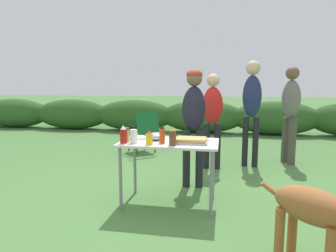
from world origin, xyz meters
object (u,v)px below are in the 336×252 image
object	(u,v)px
spice_jar	(126,135)
folding_table	(169,148)
food_tray	(191,141)
plate_stack	(137,138)
dog	(320,212)
standing_person_in_red_jacket	(213,112)
mixing_bowl	(156,136)
camp_chair_green_behind_table	(144,130)
standing_person_in_olive_jacket	(194,112)
standing_person_in_gray_fleece	(252,101)
hot_sauce_bottle	(162,134)
standing_person_in_navy_coat	(291,106)
beer_bottle	(173,136)
paper_cup_stack	(134,136)
ketchup_bottle	(123,135)
mustard_bottle	(149,138)

from	to	relation	value
spice_jar	folding_table	bearing A→B (deg)	11.87
food_tray	spice_jar	bearing A→B (deg)	-174.70
plate_stack	dog	size ratio (longest dim) A/B	0.30
standing_person_in_red_jacket	mixing_bowl	bearing A→B (deg)	-109.88
food_tray	dog	bearing A→B (deg)	-44.77
folding_table	camp_chair_green_behind_table	distance (m)	2.67
standing_person_in_olive_jacket	standing_person_in_gray_fleece	xyz separation A→B (m)	(0.85, 1.08, 0.09)
hot_sauce_bottle	standing_person_in_navy_coat	distance (m)	2.89
mixing_bowl	standing_person_in_red_jacket	world-z (taller)	standing_person_in_red_jacket
beer_bottle	standing_person_in_olive_jacket	xyz separation A→B (m)	(0.13, 0.96, 0.18)
food_tray	beer_bottle	distance (m)	0.26
camp_chair_green_behind_table	standing_person_in_navy_coat	bearing A→B (deg)	-48.08
mixing_bowl	standing_person_in_olive_jacket	bearing A→B (deg)	61.55
food_tray	standing_person_in_gray_fleece	xyz separation A→B (m)	(0.80, 1.87, 0.33)
hot_sauce_bottle	standing_person_in_olive_jacket	xyz separation A→B (m)	(0.26, 0.86, 0.17)
spice_jar	standing_person_in_gray_fleece	size ratio (longest dim) A/B	0.09
paper_cup_stack	standing_person_in_olive_jacket	distance (m)	1.10
ketchup_bottle	dog	world-z (taller)	ketchup_bottle
folding_table	mustard_bottle	size ratio (longest dim) A/B	7.43
beer_bottle	standing_person_in_red_jacket	xyz separation A→B (m)	(0.35, 1.79, 0.10)
hot_sauce_bottle	ketchup_bottle	size ratio (longest dim) A/B	1.04
hot_sauce_bottle	dog	size ratio (longest dim) A/B	0.28
mixing_bowl	ketchup_bottle	size ratio (longest dim) A/B	1.05
hot_sauce_bottle	standing_person_in_navy_coat	bearing A→B (deg)	51.71
standing_person_in_navy_coat	dog	size ratio (longest dim) A/B	2.29
folding_table	beer_bottle	size ratio (longest dim) A/B	5.45
mixing_bowl	paper_cup_stack	size ratio (longest dim) A/B	1.38
mixing_bowl	ketchup_bottle	xyz separation A→B (m)	(-0.31, -0.26, 0.05)
plate_stack	ketchup_bottle	distance (m)	0.32
mixing_bowl	paper_cup_stack	distance (m)	0.31
mixing_bowl	plate_stack	bearing A→B (deg)	171.48
food_tray	standing_person_in_red_jacket	distance (m)	1.64
dog	camp_chair_green_behind_table	xyz separation A→B (m)	(-2.26, 3.54, -0.00)
plate_stack	camp_chair_green_behind_table	bearing A→B (deg)	103.28
food_tray	plate_stack	size ratio (longest dim) A/B	1.70
hot_sauce_bottle	mustard_bottle	bearing A→B (deg)	-141.05
spice_jar	standing_person_in_gray_fleece	xyz separation A→B (m)	(1.52, 1.94, 0.28)
hot_sauce_bottle	standing_person_in_red_jacket	world-z (taller)	standing_person_in_red_jacket
standing_person_in_navy_coat	dog	xyz separation A→B (m)	(-0.44, -3.23, -0.54)
plate_stack	hot_sauce_bottle	xyz separation A→B (m)	(0.35, -0.22, 0.09)
mixing_bowl	standing_person_in_gray_fleece	bearing A→B (deg)	55.32
ketchup_bottle	camp_chair_green_behind_table	bearing A→B (deg)	100.40
food_tray	camp_chair_green_behind_table	distance (m)	2.81
standing_person_in_gray_fleece	mixing_bowl	bearing A→B (deg)	-113.66
standing_person_in_red_jacket	camp_chair_green_behind_table	size ratio (longest dim) A/B	1.86
beer_bottle	standing_person_in_red_jacket	size ratio (longest dim) A/B	0.13
plate_stack	standing_person_in_red_jacket	xyz separation A→B (m)	(0.83, 1.48, 0.18)
food_tray	spice_jar	distance (m)	0.73
mixing_bowl	standing_person_in_navy_coat	distance (m)	2.83
beer_bottle	standing_person_in_navy_coat	xyz separation A→B (m)	(1.66, 2.37, 0.17)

